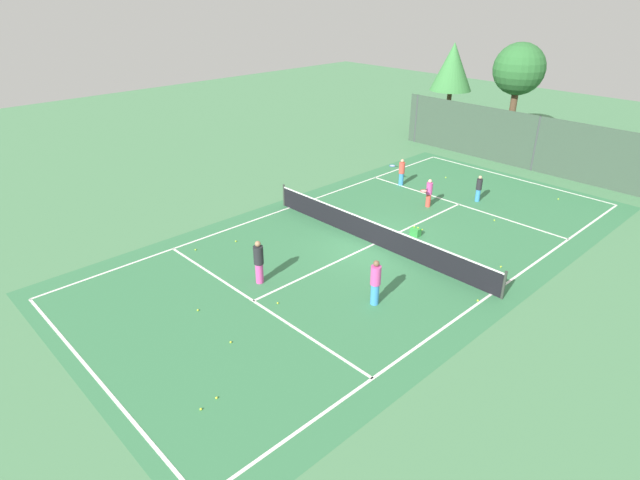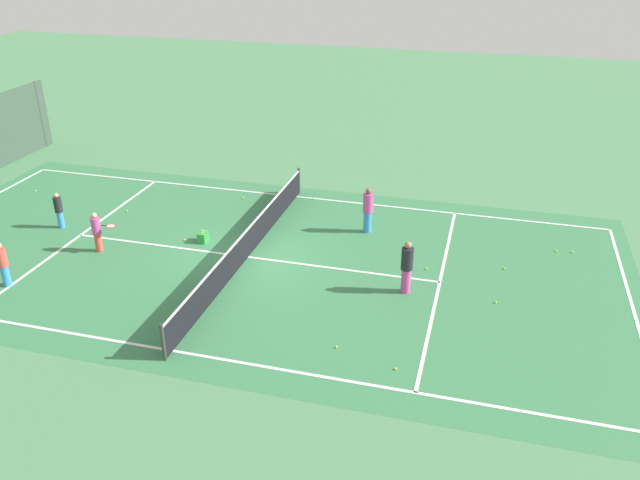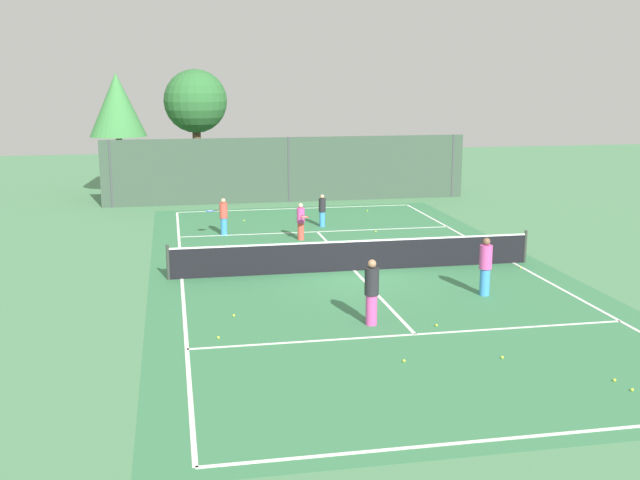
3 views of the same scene
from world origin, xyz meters
The scene contains 22 objects.
ground_plane centered at (0.00, 0.00, 0.00)m, with size 80.00×80.00×0.00m, color #4C8456.
court_surface centered at (0.00, 0.00, 0.00)m, with size 13.00×25.00×0.01m.
tennis_net centered at (0.00, 0.00, 0.51)m, with size 11.90×0.10×1.10m.
player_0 centered at (-0.90, 5.03, 0.74)m, with size 0.39×0.88×1.42m.
player_1 centered at (-3.75, 6.48, 0.76)m, with size 0.89×0.54×1.47m.
player_2 centered at (3.01, -3.47, 0.86)m, with size 0.36×0.36×1.69m.
player_3 centered at (0.40, 7.45, 0.69)m, with size 0.29×0.29×1.35m.
player_4 centered at (-0.86, -5.44, 0.87)m, with size 0.36×0.36×1.70m.
ball_crate centered at (0.69, 1.93, 0.18)m, with size 0.43×0.28×0.43m.
tennis_ball_0 centered at (3.14, -10.01, 0.03)m, with size 0.07×0.07×0.07m, color #CCE533.
tennis_ball_2 centered at (0.84, 0.67, 0.03)m, with size 0.07×0.07×0.07m, color #CCE533.
tennis_ball_3 centered at (5.41, -0.76, 0.03)m, with size 0.07×0.07×0.07m, color #CCE533.
tennis_ball_4 centered at (-0.81, -8.13, 0.03)m, with size 0.07×0.07×0.07m, color #CCE533.
tennis_ball_5 centered at (1.41, -8.34, 0.03)m, with size 0.07×0.07×0.07m, color #CCE533.
tennis_ball_6 centered at (-4.74, -5.80, 0.03)m, with size 0.07×0.07×0.07m, color #CCE533.
tennis_ball_7 centered at (3.15, 10.63, 0.03)m, with size 0.07×0.07×0.07m, color #CCE533.
tennis_ball_8 centered at (2.28, 5.85, 0.03)m, with size 0.07×0.07×0.07m, color #CCE533.
tennis_ball_9 centered at (-4.23, -4.13, 0.03)m, with size 0.07×0.07×0.07m, color #CCE533.
tennis_ball_10 centered at (0.57, 2.59, 0.03)m, with size 0.07×0.07×0.07m, color #CCE533.
tennis_ball_11 centered at (3.21, -10.54, 0.03)m, with size 0.07×0.07×0.07m, color #CCE533.
tennis_ball_12 centered at (0.72, -5.90, 0.03)m, with size 0.07×0.07×0.07m, color #CCE533.
tennis_ball_13 centered at (4.74, 2.03, 0.03)m, with size 0.07×0.07×0.07m, color #CCE533.
Camera 2 is at (-18.07, -7.47, 10.21)m, focal length 36.67 mm.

